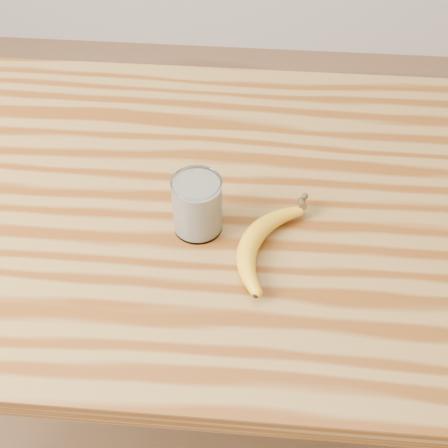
{
  "coord_description": "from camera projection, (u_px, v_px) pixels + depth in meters",
  "views": [
    {
      "loc": [
        0.21,
        -0.76,
        1.64
      ],
      "look_at": [
        0.15,
        -0.09,
        0.93
      ],
      "focal_mm": 50.0,
      "sensor_mm": 36.0,
      "label": 1
    }
  ],
  "objects": [
    {
      "name": "smoothie_glass",
      "position": [
        197.0,
        205.0,
        0.98
      ],
      "size": [
        0.08,
        0.08,
        0.1
      ],
      "color": "white",
      "rests_on": "table"
    },
    {
      "name": "banana",
      "position": [
        251.0,
        240.0,
        0.97
      ],
      "size": [
        0.18,
        0.29,
        0.03
      ],
      "primitive_type": null,
      "rotation": [
        0.0,
        0.0,
        -0.34
      ],
      "color": "gold",
      "rests_on": "table"
    },
    {
      "name": "table",
      "position": [
        147.0,
        243.0,
        1.17
      ],
      "size": [
        1.2,
        0.8,
        0.9
      ],
      "color": "olive",
      "rests_on": "ground"
    }
  ]
}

